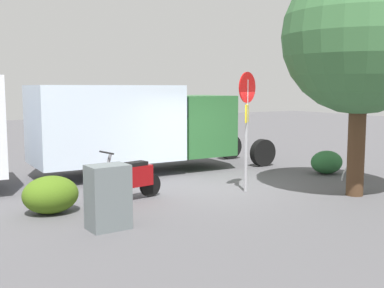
% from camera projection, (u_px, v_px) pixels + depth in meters
% --- Properties ---
extents(ground_plane, '(60.00, 60.00, 0.00)m').
position_uv_depth(ground_plane, '(225.00, 188.00, 12.51)').
color(ground_plane, '#4F4E51').
extents(box_truck_near, '(7.68, 2.22, 2.67)m').
position_uv_depth(box_truck_near, '(138.00, 123.00, 14.52)').
color(box_truck_near, black).
rests_on(box_truck_near, ground).
extents(motorcycle, '(1.79, 0.67, 1.20)m').
position_uv_depth(motorcycle, '(130.00, 178.00, 11.06)').
color(motorcycle, black).
rests_on(motorcycle, ground).
extents(stop_sign, '(0.71, 0.33, 2.99)m').
position_uv_depth(stop_sign, '(247.00, 113.00, 11.81)').
color(stop_sign, '#9E9EA3').
rests_on(stop_sign, ground).
extents(street_tree, '(3.70, 3.70, 5.67)m').
position_uv_depth(street_tree, '(361.00, 37.00, 11.21)').
color(street_tree, '#47301E').
rests_on(street_tree, ground).
extents(utility_cabinet, '(0.77, 0.59, 1.20)m').
position_uv_depth(utility_cabinet, '(108.00, 197.00, 8.83)').
color(utility_cabinet, slate).
rests_on(utility_cabinet, ground).
extents(bike_rack_hoop, '(0.85, 0.10, 0.85)m').
position_uv_depth(bike_rack_hoop, '(351.00, 179.00, 13.71)').
color(bike_rack_hoop, '#B7B7BC').
rests_on(bike_rack_hoop, ground).
extents(shrub_near_sign, '(1.16, 0.95, 0.79)m').
position_uv_depth(shrub_near_sign, '(51.00, 195.00, 9.95)').
color(shrub_near_sign, '#446617').
rests_on(shrub_near_sign, ground).
extents(shrub_mid_verge, '(1.03, 0.84, 0.70)m').
position_uv_depth(shrub_mid_verge, '(327.00, 162.00, 14.54)').
color(shrub_mid_verge, '#2B6433').
rests_on(shrub_mid_verge, ground).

